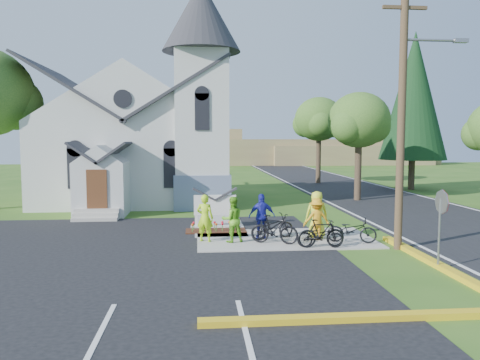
{
  "coord_description": "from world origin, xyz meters",
  "views": [
    {
      "loc": [
        -1.97,
        -17.71,
        4.01
      ],
      "look_at": [
        0.1,
        5.0,
        2.01
      ],
      "focal_mm": 35.0,
      "sensor_mm": 36.0,
      "label": 1
    }
  ],
  "objects": [
    {
      "name": "church_sign",
      "position": [
        -1.2,
        3.2,
        1.03
      ],
      "size": [
        2.2,
        0.4,
        1.7
      ],
      "color": "#A09C91",
      "rests_on": "ground"
    },
    {
      "name": "parking_lot",
      "position": [
        -7.0,
        -2.0,
        0.01
      ],
      "size": [
        20.0,
        16.0,
        0.02
      ],
      "primitive_type": "cube",
      "color": "black",
      "rests_on": "ground"
    },
    {
      "name": "conifer",
      "position": [
        15.0,
        18.0,
        7.39
      ],
      "size": [
        5.2,
        5.2,
        12.4
      ],
      "color": "#36261D",
      "rests_on": "ground"
    },
    {
      "name": "church",
      "position": [
        -5.48,
        12.48,
        5.25
      ],
      "size": [
        12.35,
        12.0,
        13.0
      ],
      "color": "silver",
      "rests_on": "ground"
    },
    {
      "name": "bike_2",
      "position": [
        2.48,
        -1.2,
        0.49
      ],
      "size": [
        1.74,
        0.81,
        0.88
      ],
      "primitive_type": "imported",
      "rotation": [
        0.0,
        0.0,
        1.43
      ],
      "color": "black",
      "rests_on": "sidewalk"
    },
    {
      "name": "bike_3",
      "position": [
        2.52,
        -1.2,
        0.57
      ],
      "size": [
        1.77,
        0.59,
        1.05
      ],
      "primitive_type": "imported",
      "rotation": [
        0.0,
        0.0,
        1.62
      ],
      "color": "black",
      "rests_on": "sidewalk"
    },
    {
      "name": "cyclist_2",
      "position": [
        0.57,
        0.55,
        0.95
      ],
      "size": [
        1.06,
        0.47,
        1.8
      ],
      "primitive_type": "imported",
      "rotation": [
        0.0,
        0.0,
        3.17
      ],
      "color": "#2125A8",
      "rests_on": "sidewalk"
    },
    {
      "name": "utility_pole",
      "position": [
        5.36,
        -1.5,
        5.4
      ],
      "size": [
        3.45,
        0.28,
        10.0
      ],
      "color": "#493524",
      "rests_on": "ground"
    },
    {
      "name": "cyclist_4",
      "position": [
        2.78,
        0.48,
        0.99
      ],
      "size": [
        0.96,
        0.66,
        1.89
      ],
      "primitive_type": "imported",
      "rotation": [
        0.0,
        0.0,
        3.08
      ],
      "color": "yellow",
      "rests_on": "sidewalk"
    },
    {
      "name": "bike_4",
      "position": [
        3.89,
        -0.52,
        0.54
      ],
      "size": [
        1.97,
        1.16,
        0.98
      ],
      "primitive_type": "imported",
      "rotation": [
        0.0,
        0.0,
        1.27
      ],
      "color": "black",
      "rests_on": "sidewalk"
    },
    {
      "name": "distant_hills",
      "position": [
        3.36,
        56.33,
        2.17
      ],
      "size": [
        61.0,
        10.0,
        5.6
      ],
      "color": "olive",
      "rests_on": "ground"
    },
    {
      "name": "tree_road_mid",
      "position": [
        9.0,
        24.0,
        5.78
      ],
      "size": [
        4.4,
        4.4,
        7.8
      ],
      "color": "#36261D",
      "rests_on": "ground"
    },
    {
      "name": "cyclist_3",
      "position": [
        2.7,
        0.16,
        0.87
      ],
      "size": [
        1.08,
        0.65,
        1.64
      ],
      "primitive_type": "imported",
      "rotation": [
        0.0,
        0.0,
        3.18
      ],
      "color": "orange",
      "rests_on": "sidewalk"
    },
    {
      "name": "sidewalk",
      "position": [
        1.5,
        0.5,
        0.03
      ],
      "size": [
        7.0,
        4.0,
        0.05
      ],
      "primitive_type": "cube",
      "color": "#A09C91",
      "rests_on": "ground"
    },
    {
      "name": "cyclist_0",
      "position": [
        -1.7,
        0.23,
        0.97
      ],
      "size": [
        0.78,
        0.64,
        1.84
      ],
      "primitive_type": "imported",
      "rotation": [
        0.0,
        0.0,
        2.8
      ],
      "color": "#ACE51A",
      "rests_on": "sidewalk"
    },
    {
      "name": "cyclist_1",
      "position": [
        -0.65,
        0.01,
        0.93
      ],
      "size": [
        0.99,
        0.85,
        1.76
      ],
      "primitive_type": "imported",
      "rotation": [
        0.0,
        0.0,
        3.38
      ],
      "color": "#61B221",
      "rests_on": "sidewalk"
    },
    {
      "name": "tree_road_near",
      "position": [
        8.5,
        12.0,
        5.21
      ],
      "size": [
        4.0,
        4.0,
        7.05
      ],
      "color": "#36261D",
      "rests_on": "ground"
    },
    {
      "name": "bike_0",
      "position": [
        0.98,
        0.46,
        0.54
      ],
      "size": [
        1.99,
        1.3,
        0.99
      ],
      "primitive_type": "imported",
      "rotation": [
        0.0,
        0.0,
        1.95
      ],
      "color": "black",
      "rests_on": "sidewalk"
    },
    {
      "name": "bike_1",
      "position": [
        0.91,
        -0.42,
        0.6
      ],
      "size": [
        1.9,
        1.14,
        1.1
      ],
      "primitive_type": "imported",
      "rotation": [
        0.0,
        0.0,
        1.2
      ],
      "color": "black",
      "rests_on": "sidewalk"
    },
    {
      "name": "road",
      "position": [
        10.0,
        15.0,
        0.01
      ],
      "size": [
        8.0,
        90.0,
        0.02
      ],
      "primitive_type": "cube",
      "color": "black",
      "rests_on": "ground"
    },
    {
      "name": "ground",
      "position": [
        0.0,
        0.0,
        0.0
      ],
      "size": [
        120.0,
        120.0,
        0.0
      ],
      "primitive_type": "plane",
      "color": "#2E5919",
      "rests_on": "ground"
    },
    {
      "name": "flower_bed",
      "position": [
        -1.2,
        2.3,
        0.04
      ],
      "size": [
        2.6,
        1.1,
        0.07
      ],
      "primitive_type": "cube",
      "color": "#36180E",
      "rests_on": "ground"
    },
    {
      "name": "stop_sign",
      "position": [
        5.43,
        -4.2,
        1.78
      ],
      "size": [
        0.11,
        0.76,
        2.48
      ],
      "color": "gray",
      "rests_on": "ground"
    }
  ]
}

